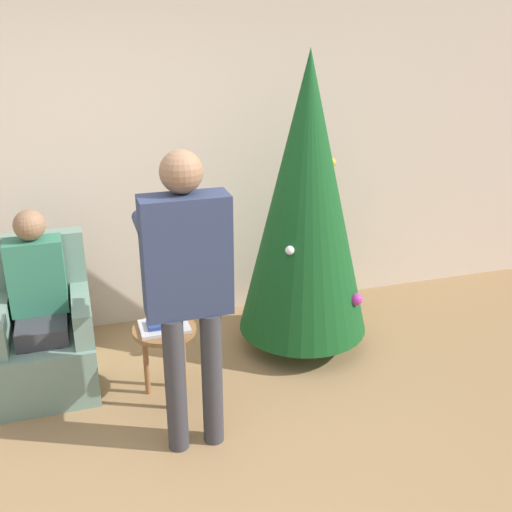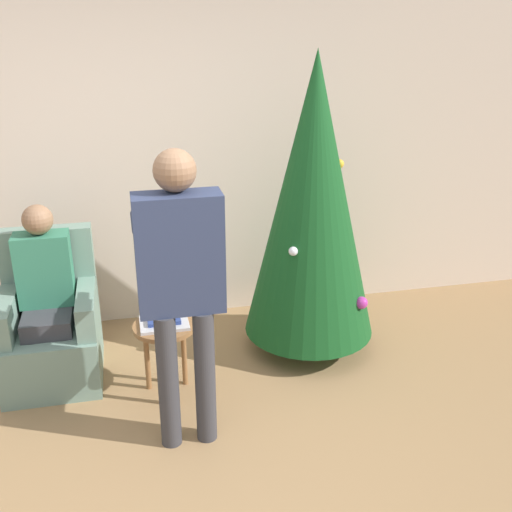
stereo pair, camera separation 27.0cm
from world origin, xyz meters
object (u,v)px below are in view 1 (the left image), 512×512
Objects in this scene: armchair at (45,337)px; side_stool at (165,339)px; person_standing at (187,277)px; person_seated at (39,295)px; christmas_tree at (306,199)px.

armchair reaches higher than side_stool.
armchair is 0.87m from side_stool.
side_stool is (-0.08, 0.47, -0.62)m from person_standing.
person_standing is (0.83, -0.87, 0.39)m from person_seated.
person_standing is at bearing -80.33° from side_stool.
person_seated is at bearing 133.69° from person_standing.
person_standing is at bearing -47.36° from armchair.
person_seated is 1.26m from person_standing.
armchair is at bearing 178.34° from christmas_tree.
person_seated is at bearing 151.93° from side_stool.
christmas_tree is at bearing 18.95° from side_stool.
person_seated reaches higher than side_stool.
christmas_tree is at bearing -0.66° from person_seated.
armchair is (-1.85, 0.05, -0.82)m from christmas_tree.
christmas_tree is at bearing -1.66° from armchair.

